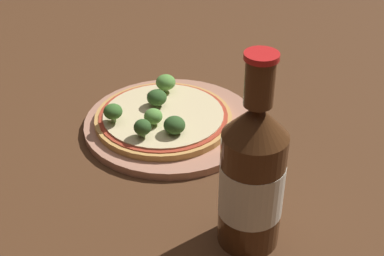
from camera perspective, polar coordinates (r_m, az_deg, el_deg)
ground_plane at (r=0.83m, az=-2.80°, el=0.63°), size 3.00×3.00×0.00m
plate at (r=0.82m, az=-2.02°, el=0.57°), size 0.26×0.26×0.01m
pizza at (r=0.81m, az=-3.06°, el=1.16°), size 0.21×0.21×0.01m
broccoli_floret_0 at (r=0.75m, az=-1.89°, el=0.30°), size 0.03×0.03×0.03m
broccoli_floret_1 at (r=0.86m, az=-2.83°, el=4.88°), size 0.03×0.03×0.03m
broccoli_floret_2 at (r=0.78m, az=-8.43°, el=1.73°), size 0.03×0.03×0.03m
broccoli_floret_3 at (r=0.77m, az=-4.16°, el=1.24°), size 0.03×0.03×0.02m
broccoli_floret_4 at (r=0.82m, az=-3.77°, el=3.25°), size 0.03×0.03×0.03m
broccoli_floret_5 at (r=0.75m, az=-5.30°, el=0.06°), size 0.02×0.02×0.03m
beer_bottle at (r=0.58m, az=6.43°, el=-5.13°), size 0.07×0.07×0.24m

